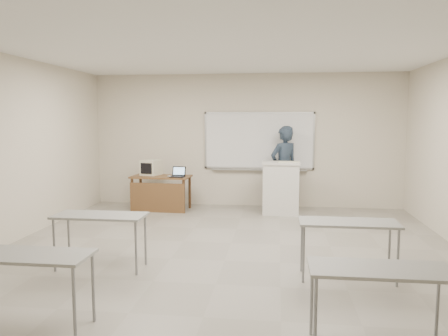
# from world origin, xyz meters

# --- Properties ---
(floor) EXTENTS (7.00, 8.00, 0.01)m
(floor) POSITION_xyz_m (0.00, 0.00, -0.01)
(floor) COLOR gray
(floor) RESTS_ON ground
(whiteboard) EXTENTS (2.48, 0.10, 1.31)m
(whiteboard) POSITION_xyz_m (0.30, 3.97, 1.48)
(whiteboard) COLOR white
(whiteboard) RESTS_ON floor
(student_desks) EXTENTS (4.40, 2.20, 0.73)m
(student_desks) POSITION_xyz_m (-0.00, -1.35, 0.67)
(student_desks) COLOR gray
(student_desks) RESTS_ON floor
(instructor_desk) EXTENTS (1.27, 0.63, 0.75)m
(instructor_desk) POSITION_xyz_m (-1.80, 3.19, 0.52)
(instructor_desk) COLOR brown
(instructor_desk) RESTS_ON floor
(podium) EXTENTS (0.78, 0.57, 1.09)m
(podium) POSITION_xyz_m (0.80, 3.20, 0.55)
(podium) COLOR silver
(podium) RESTS_ON floor
(crt_monitor) EXTENTS (0.37, 0.41, 0.35)m
(crt_monitor) POSITION_xyz_m (-2.05, 3.43, 0.91)
(crt_monitor) COLOR beige
(crt_monitor) RESTS_ON instructor_desk
(laptop) EXTENTS (0.29, 0.27, 0.22)m
(laptop) POSITION_xyz_m (-1.40, 3.17, 0.80)
(laptop) COLOR black
(laptop) RESTS_ON instructor_desk
(mouse) EXTENTS (0.11, 0.08, 0.04)m
(mouse) POSITION_xyz_m (-1.56, 3.10, 0.77)
(mouse) COLOR #93969A
(mouse) RESTS_ON instructor_desk
(keyboard) EXTENTS (0.46, 0.19, 0.02)m
(keyboard) POSITION_xyz_m (0.95, 3.09, 1.11)
(keyboard) COLOR beige
(keyboard) RESTS_ON podium
(presenter) EXTENTS (0.80, 0.75, 1.84)m
(presenter) POSITION_xyz_m (0.86, 3.67, 0.92)
(presenter) COLOR black
(presenter) RESTS_ON floor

